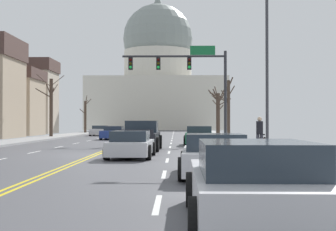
{
  "coord_description": "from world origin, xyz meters",
  "views": [
    {
      "loc": [
        3.85,
        -22.79,
        1.56
      ],
      "look_at": [
        3.09,
        23.88,
        2.21
      ],
      "focal_mm": 51.06,
      "sensor_mm": 36.0,
      "label": 1
    }
  ],
  "objects_px": {
    "pedestrian_00": "(260,132)",
    "sedan_near_04": "(253,185)",
    "signal_gantry": "(189,72)",
    "sedan_oncoming_01": "(100,131)",
    "sedan_near_02": "(131,145)",
    "sedan_near_00": "(199,136)",
    "street_lamp_right": "(262,52)",
    "pickup_truck_near_01": "(141,137)",
    "sedan_near_03": "(214,156)",
    "sedan_oncoming_00": "(114,133)",
    "bicycle_parked": "(263,143)"
  },
  "relations": [
    {
      "from": "sedan_near_03",
      "to": "sedan_oncoming_00",
      "type": "relative_size",
      "value": 1.02
    },
    {
      "from": "sedan_near_04",
      "to": "sedan_near_02",
      "type": "bearing_deg",
      "value": 102.96
    },
    {
      "from": "sedan_near_00",
      "to": "pickup_truck_near_01",
      "type": "relative_size",
      "value": 0.8
    },
    {
      "from": "sedan_oncoming_00",
      "to": "street_lamp_right",
      "type": "bearing_deg",
      "value": -64.62
    },
    {
      "from": "pedestrian_00",
      "to": "sedan_near_04",
      "type": "bearing_deg",
      "value": -100.28
    },
    {
      "from": "pickup_truck_near_01",
      "to": "street_lamp_right",
      "type": "bearing_deg",
      "value": -33.21
    },
    {
      "from": "sedan_oncoming_00",
      "to": "pedestrian_00",
      "type": "distance_m",
      "value": 21.74
    },
    {
      "from": "signal_gantry",
      "to": "sedan_oncoming_00",
      "type": "bearing_deg",
      "value": 132.25
    },
    {
      "from": "sedan_near_00",
      "to": "sedan_oncoming_00",
      "type": "xyz_separation_m",
      "value": [
        -7.24,
        11.03,
        -0.03
      ]
    },
    {
      "from": "pickup_truck_near_01",
      "to": "sedan_oncoming_00",
      "type": "distance_m",
      "value": 17.07
    },
    {
      "from": "street_lamp_right",
      "to": "pedestrian_00",
      "type": "xyz_separation_m",
      "value": [
        0.1,
        1.28,
        -3.82
      ]
    },
    {
      "from": "sedan_near_03",
      "to": "sedan_oncoming_00",
      "type": "bearing_deg",
      "value": 102.94
    },
    {
      "from": "signal_gantry",
      "to": "street_lamp_right",
      "type": "distance_m",
      "value": 13.67
    },
    {
      "from": "sedan_near_04",
      "to": "sedan_oncoming_01",
      "type": "distance_m",
      "value": 49.05
    },
    {
      "from": "sedan_near_03",
      "to": "sedan_near_02",
      "type": "bearing_deg",
      "value": 113.57
    },
    {
      "from": "sedan_near_00",
      "to": "pickup_truck_near_01",
      "type": "distance_m",
      "value": 6.64
    },
    {
      "from": "street_lamp_right",
      "to": "sedan_oncoming_01",
      "type": "distance_m",
      "value": 35.29
    },
    {
      "from": "sedan_near_04",
      "to": "pickup_truck_near_01",
      "type": "bearing_deg",
      "value": 99.12
    },
    {
      "from": "sedan_near_00",
      "to": "street_lamp_right",
      "type": "bearing_deg",
      "value": -75.14
    },
    {
      "from": "street_lamp_right",
      "to": "sedan_near_00",
      "type": "height_order",
      "value": "street_lamp_right"
    },
    {
      "from": "sedan_near_02",
      "to": "sedan_near_03",
      "type": "height_order",
      "value": "sedan_near_03"
    },
    {
      "from": "sedan_near_02",
      "to": "sedan_oncoming_01",
      "type": "bearing_deg",
      "value": 101.27
    },
    {
      "from": "sedan_near_02",
      "to": "pedestrian_00",
      "type": "xyz_separation_m",
      "value": [
        6.18,
        3.12,
        0.52
      ]
    },
    {
      "from": "bicycle_parked",
      "to": "street_lamp_right",
      "type": "bearing_deg",
      "value": -100.91
    },
    {
      "from": "sedan_near_02",
      "to": "sedan_oncoming_01",
      "type": "distance_m",
      "value": 35.06
    },
    {
      "from": "street_lamp_right",
      "to": "sedan_near_00",
      "type": "relative_size",
      "value": 1.84
    },
    {
      "from": "sedan_oncoming_01",
      "to": "pedestrian_00",
      "type": "xyz_separation_m",
      "value": [
        13.03,
        -31.26,
        0.52
      ]
    },
    {
      "from": "sedan_near_00",
      "to": "pedestrian_00",
      "type": "xyz_separation_m",
      "value": [
        2.65,
        -8.33,
        0.47
      ]
    },
    {
      "from": "sedan_near_02",
      "to": "signal_gantry",
      "type": "bearing_deg",
      "value": 78.97
    },
    {
      "from": "pickup_truck_near_01",
      "to": "sedan_near_04",
      "type": "relative_size",
      "value": 1.17
    },
    {
      "from": "street_lamp_right",
      "to": "sedan_near_03",
      "type": "bearing_deg",
      "value": -108.57
    },
    {
      "from": "pickup_truck_near_01",
      "to": "sedan_oncoming_01",
      "type": "height_order",
      "value": "pickup_truck_near_01"
    },
    {
      "from": "sedan_near_00",
      "to": "bicycle_parked",
      "type": "distance_m",
      "value": 8.44
    },
    {
      "from": "sedan_near_00",
      "to": "sedan_oncoming_00",
      "type": "distance_m",
      "value": 13.19
    },
    {
      "from": "signal_gantry",
      "to": "sedan_near_03",
      "type": "xyz_separation_m",
      "value": [
        0.13,
        -22.22,
        -4.77
      ]
    },
    {
      "from": "sedan_near_02",
      "to": "sedan_near_04",
      "type": "height_order",
      "value": "sedan_near_04"
    },
    {
      "from": "sedan_oncoming_01",
      "to": "sedan_oncoming_00",
      "type": "bearing_deg",
      "value": -75.19
    },
    {
      "from": "signal_gantry",
      "to": "sedan_oncoming_01",
      "type": "distance_m",
      "value": 22.12
    },
    {
      "from": "street_lamp_right",
      "to": "sedan_oncoming_01",
      "type": "xyz_separation_m",
      "value": [
        -12.94,
        32.54,
        -4.34
      ]
    },
    {
      "from": "sedan_near_02",
      "to": "bicycle_parked",
      "type": "distance_m",
      "value": 7.31
    },
    {
      "from": "sedan_near_02",
      "to": "sedan_oncoming_00",
      "type": "relative_size",
      "value": 1.0
    },
    {
      "from": "sedan_near_04",
      "to": "pedestrian_00",
      "type": "bearing_deg",
      "value": 79.72
    },
    {
      "from": "sedan_near_04",
      "to": "pedestrian_00",
      "type": "xyz_separation_m",
      "value": [
        3.04,
        16.76,
        0.47
      ]
    },
    {
      "from": "signal_gantry",
      "to": "pickup_truck_near_01",
      "type": "xyz_separation_m",
      "value": [
        -2.94,
        -9.33,
        -4.62
      ]
    },
    {
      "from": "sedan_near_00",
      "to": "signal_gantry",
      "type": "bearing_deg",
      "value": 98.9
    },
    {
      "from": "signal_gantry",
      "to": "sedan_oncoming_01",
      "type": "height_order",
      "value": "signal_gantry"
    },
    {
      "from": "street_lamp_right",
      "to": "sedan_near_02",
      "type": "bearing_deg",
      "value": -163.09
    },
    {
      "from": "sedan_oncoming_01",
      "to": "pedestrian_00",
      "type": "height_order",
      "value": "pedestrian_00"
    },
    {
      "from": "pickup_truck_near_01",
      "to": "sedan_oncoming_01",
      "type": "xyz_separation_m",
      "value": [
        -6.87,
        28.57,
        -0.17
      ]
    },
    {
      "from": "sedan_oncoming_01",
      "to": "bicycle_parked",
      "type": "xyz_separation_m",
      "value": [
        13.26,
        -30.87,
        -0.07
      ]
    }
  ]
}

